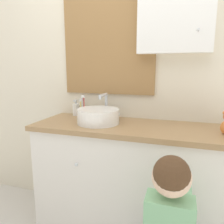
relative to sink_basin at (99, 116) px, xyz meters
The scene contains 6 objects.
wall_back 0.53m from the sink_basin, 48.05° to the left, with size 3.20×0.18×2.50m.
vanity_counter 0.54m from the sink_basin, ahead, with size 1.43×0.51×0.86m.
sink_basin is the anchor object (origin of this frame).
toothbrush_holder 0.25m from the sink_basin, 143.22° to the left, with size 0.07×0.07×0.19m.
soap_dispenser 0.35m from the sink_basin, 146.06° to the left, with size 0.06×0.06×0.14m.
child_figure 0.84m from the sink_basin, 41.26° to the right, with size 0.24×0.44×0.87m.
Camera 1 is at (0.34, -1.14, 1.26)m, focal length 35.00 mm.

